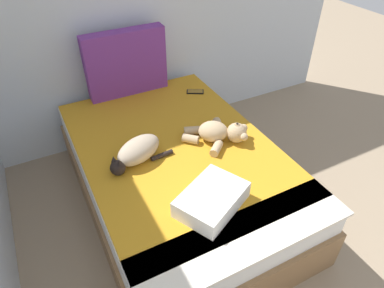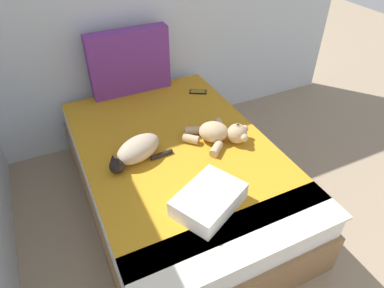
{
  "view_description": "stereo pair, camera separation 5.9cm",
  "coord_description": "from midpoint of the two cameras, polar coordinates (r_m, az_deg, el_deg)",
  "views": [
    {
      "loc": [
        0.43,
        1.13,
        2.04
      ],
      "look_at": [
        1.3,
        2.79,
        0.57
      ],
      "focal_mm": 32.09,
      "sensor_mm": 36.0,
      "label": 1
    },
    {
      "loc": [
        0.48,
        1.11,
        2.04
      ],
      "look_at": [
        1.3,
        2.79,
        0.57
      ],
      "focal_mm": 32.09,
      "sensor_mm": 36.0,
      "label": 2
    }
  ],
  "objects": [
    {
      "name": "bed",
      "position": [
        2.58,
        -1.63,
        -5.35
      ],
      "size": [
        1.33,
        1.99,
        0.53
      ],
      "color": "olive",
      "rests_on": "ground_plane"
    },
    {
      "name": "ground_plane",
      "position": [
        2.53,
        18.64,
        -18.63
      ],
      "size": [
        9.74,
        9.74,
        0.0
      ],
      "primitive_type": "plane",
      "color": "gray"
    },
    {
      "name": "patterned_cushion",
      "position": [
        2.99,
        -9.79,
        13.24
      ],
      "size": [
        0.68,
        0.12,
        0.55
      ],
      "color": "#72338C",
      "rests_on": "bed"
    },
    {
      "name": "throw_pillow",
      "position": [
        1.97,
        3.67,
        -9.25
      ],
      "size": [
        0.48,
        0.43,
        0.11
      ],
      "primitive_type": "cube",
      "rotation": [
        0.0,
        0.0,
        0.47
      ],
      "color": "white",
      "rests_on": "bed"
    },
    {
      "name": "cell_phone",
      "position": [
        3.05,
        1.57,
        8.68
      ],
      "size": [
        0.16,
        0.13,
        0.01
      ],
      "color": "black",
      "rests_on": "bed"
    },
    {
      "name": "teddy_bear",
      "position": [
        2.44,
        5.41,
        1.84
      ],
      "size": [
        0.46,
        0.38,
        0.15
      ],
      "color": "tan",
      "rests_on": "bed"
    },
    {
      "name": "cat",
      "position": [
        2.29,
        -8.49,
        -1.08
      ],
      "size": [
        0.44,
        0.32,
        0.15
      ],
      "color": "tan",
      "rests_on": "bed"
    }
  ]
}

